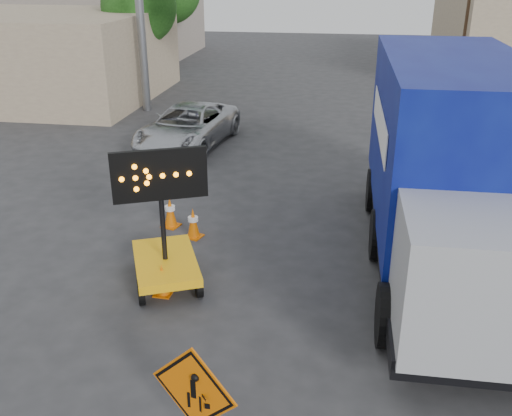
% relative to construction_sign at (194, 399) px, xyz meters
% --- Properties ---
extents(ground, '(100.00, 100.00, 0.00)m').
position_rel_construction_sign_xyz_m(ground, '(-0.75, 0.78, -0.91)').
color(ground, '#2D2D30').
rests_on(ground, ground).
extents(curb_right, '(0.40, 60.00, 0.12)m').
position_rel_construction_sign_xyz_m(curb_right, '(6.45, 15.78, -0.85)').
color(curb_right, gray).
rests_on(curb_right, ground).
extents(storefront_left_near, '(14.00, 10.00, 4.00)m').
position_rel_construction_sign_xyz_m(storefront_left_near, '(-14.75, 20.78, 1.09)').
color(storefront_left_near, tan).
rests_on(storefront_left_near, ground).
extents(storefront_left_far, '(12.00, 10.00, 4.40)m').
position_rel_construction_sign_xyz_m(storefront_left_far, '(-15.75, 34.78, 1.29)').
color(storefront_left_far, gray).
rests_on(storefront_left_far, ground).
extents(tree_left_near, '(3.71, 3.71, 6.03)m').
position_rel_construction_sign_xyz_m(tree_left_near, '(-8.75, 22.78, 3.25)').
color(tree_left_near, '#4D3521').
rests_on(tree_left_near, ground).
extents(construction_sign, '(1.24, 0.89, 1.73)m').
position_rel_construction_sign_xyz_m(construction_sign, '(0.00, 0.00, 0.00)').
color(construction_sign, black).
rests_on(construction_sign, ground).
extents(arrow_board, '(1.95, 2.37, 2.92)m').
position_rel_construction_sign_xyz_m(arrow_board, '(-1.77, 4.28, -0.26)').
color(arrow_board, '#FDB20E').
rests_on(arrow_board, ground).
extents(pickup_truck, '(3.16, 5.60, 1.48)m').
position_rel_construction_sign_xyz_m(pickup_truck, '(-3.90, 13.70, -0.18)').
color(pickup_truck, '#B9BBC1').
rests_on(pickup_truck, ground).
extents(box_truck, '(3.06, 9.30, 4.40)m').
position_rel_construction_sign_xyz_m(box_truck, '(3.92, 6.07, 1.08)').
color(box_truck, black).
rests_on(box_truck, ground).
extents(cone_a, '(0.36, 0.36, 0.69)m').
position_rel_construction_sign_xyz_m(cone_a, '(-1.70, 3.81, -0.57)').
color(cone_a, '#DC5F04').
rests_on(cone_a, ground).
extents(cone_b, '(0.48, 0.48, 0.76)m').
position_rel_construction_sign_xyz_m(cone_b, '(-1.77, 6.45, -0.54)').
color(cone_b, '#DC5F04').
rests_on(cone_b, ground).
extents(cone_c, '(0.50, 0.50, 0.79)m').
position_rel_construction_sign_xyz_m(cone_c, '(-2.50, 6.95, -0.52)').
color(cone_c, '#DC5F04').
rests_on(cone_c, ground).
extents(cone_d, '(0.39, 0.39, 0.70)m').
position_rel_construction_sign_xyz_m(cone_d, '(-3.28, 9.56, -0.56)').
color(cone_d, '#DC5F04').
rests_on(cone_d, ground).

